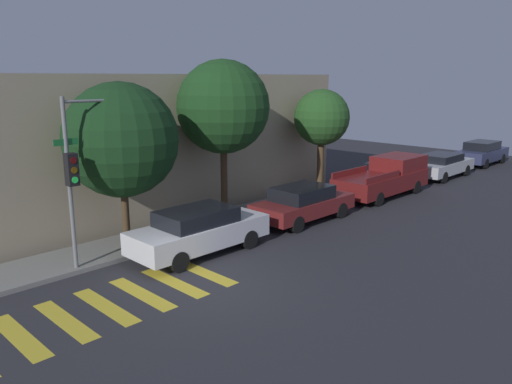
% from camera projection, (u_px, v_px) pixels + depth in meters
% --- Properties ---
extents(ground_plane, '(60.00, 60.00, 0.00)m').
position_uv_depth(ground_plane, '(206.00, 286.00, 13.54)').
color(ground_plane, '#28282D').
extents(sidewalk, '(26.00, 2.12, 0.14)m').
position_uv_depth(sidewalk, '(123.00, 247.00, 16.44)').
color(sidewalk, slate).
rests_on(sidewalk, ground).
extents(building_row, '(26.00, 6.00, 5.64)m').
position_uv_depth(building_row, '(56.00, 150.00, 18.86)').
color(building_row, gray).
rests_on(building_row, ground).
extents(crosswalk, '(6.66, 2.60, 0.00)m').
position_uv_depth(crosswalk, '(106.00, 306.00, 12.31)').
color(crosswalk, gold).
rests_on(crosswalk, ground).
extents(traffic_light_pole, '(2.63, 0.56, 5.02)m').
position_uv_depth(traffic_light_pole, '(86.00, 155.00, 14.05)').
color(traffic_light_pole, slate).
rests_on(traffic_light_pole, ground).
extents(sedan_near_corner, '(4.62, 1.80, 1.49)m').
position_uv_depth(sedan_near_corner, '(199.00, 230.00, 15.83)').
color(sedan_near_corner, silver).
rests_on(sedan_near_corner, ground).
extents(sedan_middle, '(4.41, 1.85, 1.40)m').
position_uv_depth(sedan_middle, '(303.00, 203.00, 19.45)').
color(sedan_middle, maroon).
rests_on(sedan_middle, ground).
extents(pickup_truck, '(5.54, 2.00, 1.78)m').
position_uv_depth(pickup_truck, '(386.00, 177.00, 23.72)').
color(pickup_truck, maroon).
rests_on(pickup_truck, ground).
extents(sedan_far_end, '(4.69, 1.87, 1.34)m').
position_uv_depth(sedan_far_end, '(441.00, 165.00, 27.92)').
color(sedan_far_end, '#B7BABF').
rests_on(sedan_far_end, ground).
extents(sedan_tail_of_row, '(4.64, 1.76, 1.51)m').
position_uv_depth(sedan_tail_of_row, '(482.00, 153.00, 32.02)').
color(sedan_tail_of_row, '#2D3351').
rests_on(sedan_tail_of_row, ground).
extents(tree_near_corner, '(3.65, 3.65, 5.41)m').
position_uv_depth(tree_near_corner, '(121.00, 140.00, 15.75)').
color(tree_near_corner, '#42301E').
rests_on(tree_near_corner, ground).
extents(tree_midblock, '(3.49, 3.49, 6.19)m').
position_uv_depth(tree_midblock, '(223.00, 107.00, 18.56)').
color(tree_midblock, '#42301E').
rests_on(tree_midblock, ground).
extents(tree_far_end, '(2.57, 2.57, 5.00)m').
position_uv_depth(tree_far_end, '(322.00, 118.00, 22.94)').
color(tree_far_end, '#4C3823').
rests_on(tree_far_end, ground).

